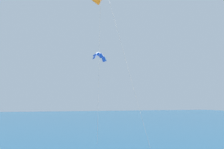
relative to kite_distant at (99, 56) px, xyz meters
The scene contains 2 objects.
sea 35.31m from the kite_distant, 101.70° to the left, with size 200.00×120.00×0.20m, color teal.
kite_distant is the anchor object (origin of this frame).
Camera 1 is at (-5.04, -8.54, 5.48)m, focal length 40.17 mm.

